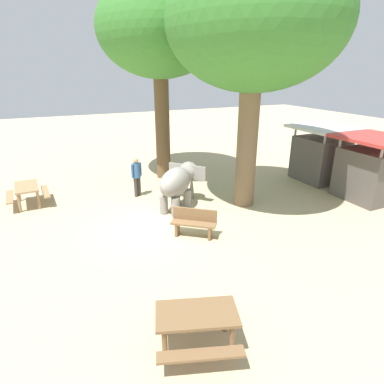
{
  "coord_description": "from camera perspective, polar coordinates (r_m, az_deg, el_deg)",
  "views": [
    {
      "loc": [
        9.33,
        -2.85,
        4.91
      ],
      "look_at": [
        -0.45,
        1.55,
        0.8
      ],
      "focal_mm": 30.04,
      "sensor_mm": 36.0,
      "label": 1
    }
  ],
  "objects": [
    {
      "name": "market_stall_white",
      "position": [
        16.07,
        21.77,
        5.9
      ],
      "size": [
        2.5,
        2.5,
        2.52
      ],
      "color": "#59514C",
      "rests_on": "ground_plane"
    },
    {
      "name": "elephant",
      "position": [
        11.84,
        -2.39,
        1.8
      ],
      "size": [
        2.12,
        2.2,
        1.61
      ],
      "rotation": [
        0.0,
        0.0,
        2.27
      ],
      "color": "gray",
      "rests_on": "ground_plane"
    },
    {
      "name": "ground_plane",
      "position": [
        10.92,
        -6.48,
        -5.9
      ],
      "size": [
        60.0,
        60.0,
        0.0
      ],
      "primitive_type": "plane",
      "color": "tan"
    },
    {
      "name": "picnic_table_near",
      "position": [
        6.36,
        0.86,
        -21.89
      ],
      "size": [
        1.88,
        1.89,
        0.78
      ],
      "rotation": [
        0.0,
        0.0,
        4.39
      ],
      "color": "brown",
      "rests_on": "ground_plane"
    },
    {
      "name": "shade_tree_secondary",
      "position": [
        11.81,
        11.05,
        27.33
      ],
      "size": [
        6.26,
        5.74,
        8.57
      ],
      "color": "brown",
      "rests_on": "ground_plane"
    },
    {
      "name": "wooden_bench",
      "position": [
        10.02,
        0.36,
        -5.34
      ],
      "size": [
        1.17,
        1.36,
        0.88
      ],
      "rotation": [
        0.0,
        0.0,
        4.06
      ],
      "color": "brown",
      "rests_on": "ground_plane"
    },
    {
      "name": "person_handler",
      "position": [
        13.16,
        -9.8,
        3.13
      ],
      "size": [
        0.32,
        0.47,
        1.62
      ],
      "rotation": [
        0.0,
        0.0,
        0.44
      ],
      "color": "#3F3833",
      "rests_on": "ground_plane"
    },
    {
      "name": "market_stall_red",
      "position": [
        14.46,
        28.98,
        3.18
      ],
      "size": [
        2.5,
        2.5,
        2.52
      ],
      "color": "#59514C",
      "rests_on": "ground_plane"
    },
    {
      "name": "picnic_table_far",
      "position": [
        13.75,
        -27.22,
        0.23
      ],
      "size": [
        1.59,
        1.57,
        0.78
      ],
      "rotation": [
        0.0,
        0.0,
        3.21
      ],
      "color": "#9E7A51",
      "rests_on": "ground_plane"
    },
    {
      "name": "shade_tree_main",
      "position": [
        15.07,
        -5.83,
        26.69
      ],
      "size": [
        5.7,
        5.23,
        8.53
      ],
      "color": "brown",
      "rests_on": "ground_plane"
    }
  ]
}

